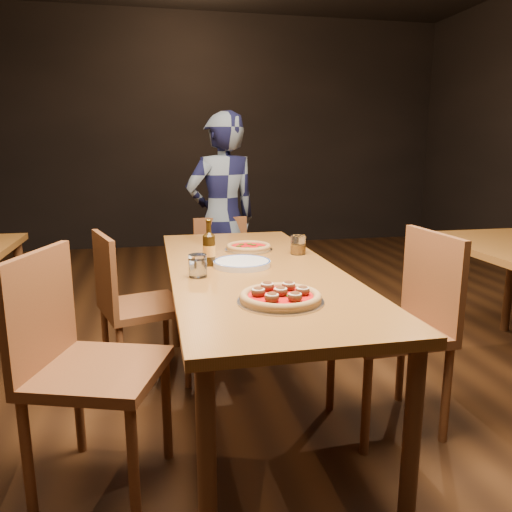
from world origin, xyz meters
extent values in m
plane|color=black|center=(0.00, 0.00, 0.00)|extent=(9.00, 9.00, 0.00)
plane|color=black|center=(0.00, 4.50, 1.50)|extent=(7.00, 0.00, 7.00)
cube|color=brown|center=(0.00, 0.00, 0.73)|extent=(0.80, 2.00, 0.04)
cylinder|color=#543018|center=(-0.34, -0.94, 0.35)|extent=(0.06, 0.06, 0.71)
cylinder|color=#543018|center=(-0.34, 0.94, 0.35)|extent=(0.06, 0.06, 0.71)
cylinder|color=#543018|center=(0.34, -0.94, 0.35)|extent=(0.06, 0.06, 0.71)
cylinder|color=#543018|center=(0.34, 0.94, 0.35)|extent=(0.06, 0.06, 0.71)
cylinder|color=#543018|center=(-1.36, 1.24, 0.35)|extent=(0.06, 0.06, 0.71)
cylinder|color=#543018|center=(1.36, 0.74, 0.35)|extent=(0.06, 0.06, 0.71)
cylinder|color=#543018|center=(2.04, 0.74, 0.35)|extent=(0.06, 0.06, 0.71)
cylinder|color=#B7B7BF|center=(-0.01, -0.55, 0.75)|extent=(0.33, 0.33, 0.01)
cylinder|color=tan|center=(-0.01, -0.55, 0.76)|extent=(0.31, 0.31, 0.02)
torus|color=tan|center=(-0.01, -0.55, 0.77)|extent=(0.31, 0.31, 0.03)
cylinder|color=#BC0B0E|center=(-0.01, -0.55, 0.77)|extent=(0.24, 0.24, 0.00)
cylinder|color=#B7B7BF|center=(0.06, 0.43, 0.75)|extent=(0.27, 0.27, 0.01)
cylinder|color=tan|center=(0.06, 0.43, 0.76)|extent=(0.25, 0.25, 0.02)
torus|color=tan|center=(0.06, 0.43, 0.77)|extent=(0.25, 0.25, 0.03)
cylinder|color=#BC0B0E|center=(0.06, 0.43, 0.77)|extent=(0.19, 0.19, 0.00)
cylinder|color=white|center=(-0.05, 0.05, 0.76)|extent=(0.28, 0.28, 0.03)
cylinder|color=black|center=(-0.20, 0.10, 0.82)|extent=(0.06, 0.06, 0.15)
cylinder|color=black|center=(-0.20, 0.10, 0.93)|extent=(0.02, 0.02, 0.07)
cylinder|color=gold|center=(-0.20, 0.10, 0.82)|extent=(0.06, 0.06, 0.06)
cylinder|color=white|center=(-0.28, -0.11, 0.80)|extent=(0.08, 0.08, 0.10)
cylinder|color=#9A5911|center=(0.30, 0.27, 0.80)|extent=(0.08, 0.08, 0.10)
imported|color=black|center=(0.05, 1.40, 0.79)|extent=(0.66, 0.54, 1.57)
camera|label=1|loc=(-0.47, -2.28, 1.32)|focal=35.00mm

